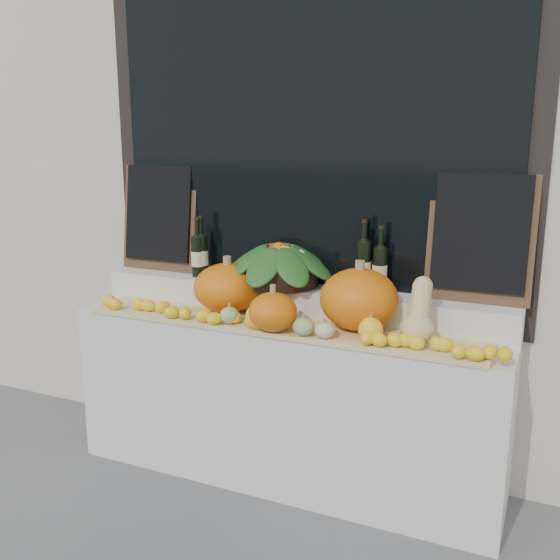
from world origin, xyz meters
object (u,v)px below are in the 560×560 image
at_px(pumpkin_left, 228,288).
at_px(produce_bowl, 279,264).
at_px(wine_bottle_tall, 364,265).
at_px(butternut_squash, 418,317).
at_px(pumpkin_right, 359,299).

height_order(pumpkin_left, produce_bowl, produce_bowl).
relative_size(produce_bowl, wine_bottle_tall, 1.76).
bearing_deg(butternut_squash, produce_bowl, 162.79).
xyz_separation_m(pumpkin_left, pumpkin_right, (0.74, -0.02, 0.02)).
bearing_deg(produce_bowl, pumpkin_left, -145.30).
xyz_separation_m(pumpkin_right, produce_bowl, (-0.51, 0.17, 0.10)).
bearing_deg(pumpkin_left, produce_bowl, 34.70).
distance_m(produce_bowl, wine_bottle_tall, 0.46).
bearing_deg(wine_bottle_tall, pumpkin_left, -161.42).
relative_size(butternut_squash, wine_bottle_tall, 0.79).
distance_m(butternut_squash, produce_bowl, 0.86).
height_order(pumpkin_left, wine_bottle_tall, wine_bottle_tall).
relative_size(pumpkin_right, produce_bowl, 0.58).
height_order(butternut_squash, wine_bottle_tall, wine_bottle_tall).
distance_m(pumpkin_right, butternut_squash, 0.32).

